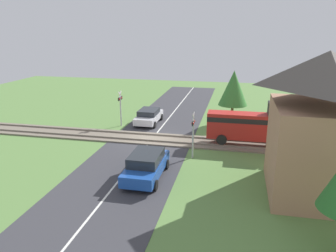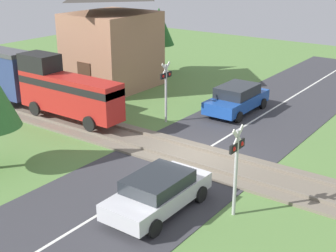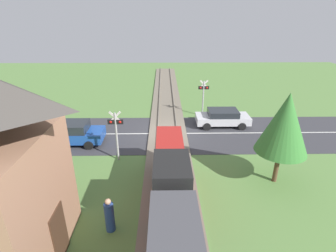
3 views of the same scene
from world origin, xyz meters
The scene contains 10 objects.
ground_plane centered at (0.00, 0.00, 0.00)m, with size 60.00×60.00×0.00m, color #5B8442.
road_surface centered at (0.00, 0.00, 0.01)m, with size 48.00×6.40×0.02m.
track_bed centered at (0.00, 0.00, 0.07)m, with size 2.80×48.00×0.24m.
train centered at (0.00, 11.19, 1.86)m, with size 1.58×13.30×3.18m.
car_near_crossing centered at (-4.36, -1.44, 0.72)m, with size 4.17×1.94×1.34m.
car_far_side centered at (6.69, 1.44, 0.80)m, with size 4.49×2.02×1.54m.
crossing_signal_west_approach centered at (-3.09, -3.68, 2.04)m, with size 0.90×0.18×3.18m.
crossing_signal_east_approach centered at (3.09, 3.68, 2.04)m, with size 0.90×0.18×3.18m.
pedestrian_by_station centered at (2.52, 9.36, 0.72)m, with size 0.39×0.39×1.58m.
tree_roadside_hedge centered at (-5.64, 6.05, 3.36)m, with size 2.58×2.58×4.92m.
Camera 3 is at (0.27, 17.71, 8.35)m, focal length 28.00 mm.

